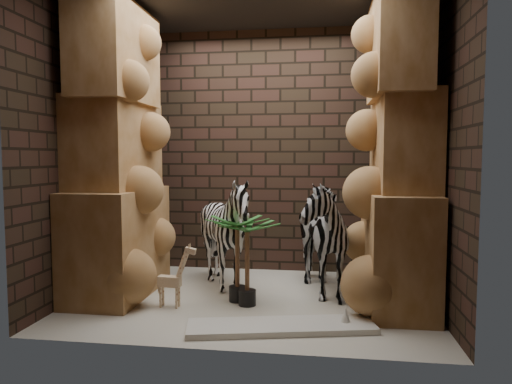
# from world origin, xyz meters

# --- Properties ---
(floor) EXTENTS (3.50, 3.50, 0.00)m
(floor) POSITION_xyz_m (0.00, 0.00, 0.00)
(floor) COLOR beige
(floor) RESTS_ON ground
(wall_back) EXTENTS (3.50, 0.00, 3.50)m
(wall_back) POSITION_xyz_m (0.00, 1.25, 1.50)
(wall_back) COLOR black
(wall_back) RESTS_ON ground
(wall_front) EXTENTS (3.50, 0.00, 3.50)m
(wall_front) POSITION_xyz_m (0.00, -1.25, 1.50)
(wall_front) COLOR black
(wall_front) RESTS_ON ground
(wall_left) EXTENTS (0.00, 3.00, 3.00)m
(wall_left) POSITION_xyz_m (-1.75, 0.00, 1.50)
(wall_left) COLOR black
(wall_left) RESTS_ON ground
(wall_right) EXTENTS (0.00, 3.00, 3.00)m
(wall_right) POSITION_xyz_m (1.75, 0.00, 1.50)
(wall_right) COLOR black
(wall_right) RESTS_ON ground
(rock_pillar_left) EXTENTS (0.68, 1.30, 3.00)m
(rock_pillar_left) POSITION_xyz_m (-1.40, 0.00, 1.50)
(rock_pillar_left) COLOR tan
(rock_pillar_left) RESTS_ON floor
(rock_pillar_right) EXTENTS (0.58, 1.25, 3.00)m
(rock_pillar_right) POSITION_xyz_m (1.42, 0.00, 1.50)
(rock_pillar_right) COLOR tan
(rock_pillar_right) RESTS_ON floor
(zebra_right) EXTENTS (0.98, 1.34, 1.42)m
(zebra_right) POSITION_xyz_m (0.61, 0.34, 0.71)
(zebra_right) COLOR white
(zebra_right) RESTS_ON floor
(zebra_left) EXTENTS (1.25, 1.42, 1.10)m
(zebra_left) POSITION_xyz_m (-0.31, 0.30, 0.55)
(zebra_left) COLOR white
(zebra_left) RESTS_ON floor
(giraffe_toy) EXTENTS (0.33, 0.13, 0.63)m
(giraffe_toy) POSITION_xyz_m (-0.73, -0.34, 0.32)
(giraffe_toy) COLOR beige
(giraffe_toy) RESTS_ON floor
(palm_front) EXTENTS (0.36, 0.36, 0.86)m
(palm_front) POSITION_xyz_m (-0.12, -0.07, 0.43)
(palm_front) COLOR #124C1E
(palm_front) RESTS_ON floor
(palm_back) EXTENTS (0.36, 0.36, 0.83)m
(palm_back) POSITION_xyz_m (-0.01, -0.18, 0.42)
(palm_back) COLOR #124C1E
(palm_back) RESTS_ON floor
(surfboard) EXTENTS (1.61, 0.71, 0.05)m
(surfboard) POSITION_xyz_m (0.37, -0.77, 0.03)
(surfboard) COLOR silver
(surfboard) RESTS_ON floor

